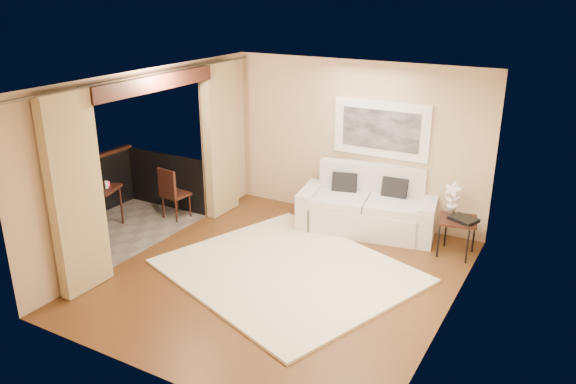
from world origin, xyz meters
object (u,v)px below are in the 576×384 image
Objects in this scene: balcony_chair_far at (171,190)px; sofa at (368,208)px; orchid at (452,198)px; bistro_table at (99,193)px; ice_bucket at (97,178)px; side_table at (458,223)px; balcony_chair_near at (69,202)px.

sofa is at bearing -151.00° from balcony_chair_far.
balcony_chair_far is (-4.44, -1.19, -0.29)m from orchid.
ice_bucket is at bearing 138.63° from bistro_table.
orchid is (1.35, -0.06, 0.45)m from sofa.
side_table is 1.29× the size of orchid.
side_table is 0.69× the size of balcony_chair_far.
balcony_chair_near is at bearing -156.96° from side_table.
sofa is at bearing 27.58° from bistro_table.
ice_bucket is (-0.16, 0.14, 0.18)m from bistro_table.
balcony_chair_far is at bearing -165.05° from orchid.
balcony_chair_far is (0.85, 0.81, -0.06)m from bistro_table.
ice_bucket is (-1.01, -0.67, 0.25)m from balcony_chair_far.
balcony_chair_near is (-0.94, -1.35, 0.06)m from balcony_chair_far.
bistro_table is at bearing 50.79° from balcony_chair_far.
balcony_chair_far is at bearing 33.42° from ice_bucket.
side_table is 4.71m from balcony_chair_far.
sofa reaches higher than balcony_chair_far.
bistro_table is (-5.29, -2.00, -0.23)m from orchid.
bistro_table is 0.79× the size of balcony_chair_far.
sofa reaches higher than balcony_chair_near.
balcony_chair_far is (-4.60, -1.01, 0.01)m from side_table.
balcony_chair_far is 4.59× the size of ice_bucket.
side_table is 3.15× the size of ice_bucket.
sofa is 3.68× the size of side_table.
bistro_table is 3.61× the size of ice_bucket.
sofa is 3.34m from balcony_chair_far.
bistro_table is at bearing -162.98° from sofa.
orchid is at bearing 132.17° from side_table.
side_table is at bearing 16.61° from ice_bucket.
orchid reaches higher than ice_bucket.
orchid reaches higher than side_table.
sofa is 1.42m from orchid.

